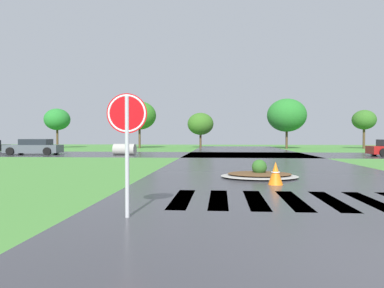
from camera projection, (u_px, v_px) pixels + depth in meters
The scene contains 9 objects.
asphalt_roadway at pixel (278, 176), 13.84m from camera, with size 10.17×80.00×0.01m, color #35353A.
asphalt_cross_road at pixel (247, 155), 29.67m from camera, with size 90.00×9.16×0.01m, color #35353A.
crosswalk_stripes at pixel (312, 200), 8.64m from camera, with size 6.75×2.82×0.01m.
stop_sign at pixel (127, 126), 6.81m from camera, with size 0.75×0.17×2.37m.
median_island at pixel (259, 174), 13.37m from camera, with size 2.88×2.35×0.68m.
car_silver_hatch at pixel (34, 147), 29.81m from camera, with size 4.54×2.36×1.30m.
drainage_pipe_stack at pixel (125, 149), 29.25m from camera, with size 1.83×1.04×0.92m.
traffic_cone at pixel (276, 174), 11.44m from camera, with size 0.47×0.47×0.73m.
background_treeline at pixel (209, 118), 45.08m from camera, with size 41.76×6.65×6.11m.
Camera 1 is at (-2.19, -4.03, 1.56)m, focal length 33.53 mm.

